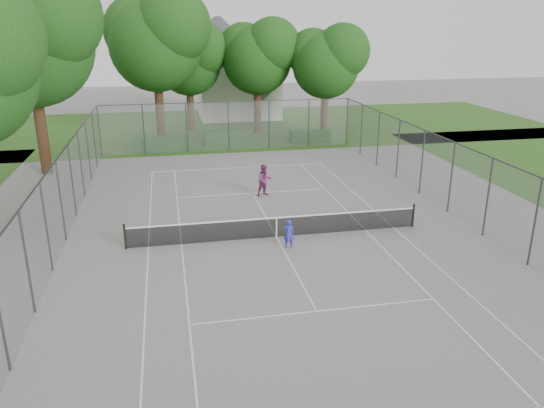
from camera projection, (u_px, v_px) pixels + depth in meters
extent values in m
plane|color=slate|center=(276.00, 237.00, 23.19)|extent=(120.00, 120.00, 0.00)
cube|color=#264D16|center=(217.00, 127.00, 47.28)|extent=(60.00, 20.00, 0.00)
cube|color=silver|center=(239.00, 168.00, 34.20)|extent=(10.97, 0.06, 0.01)
cube|color=silver|center=(148.00, 247.00, 22.17)|extent=(0.06, 23.77, 0.01)
cube|color=silver|center=(394.00, 228.00, 24.21)|extent=(0.06, 23.77, 0.01)
cube|color=silver|center=(181.00, 244.00, 22.42)|extent=(0.06, 23.77, 0.01)
cube|color=silver|center=(365.00, 230.00, 23.95)|extent=(0.06, 23.77, 0.01)
cube|color=silver|center=(317.00, 311.00, 17.26)|extent=(8.23, 0.06, 0.01)
cube|color=silver|center=(253.00, 193.00, 29.12)|extent=(8.23, 0.06, 0.01)
cube|color=silver|center=(276.00, 237.00, 23.19)|extent=(0.06, 12.80, 0.01)
cube|color=silver|center=(239.00, 168.00, 34.06)|extent=(0.06, 0.30, 0.01)
cylinder|color=black|center=(125.00, 237.00, 21.82)|extent=(0.10, 0.10, 1.10)
cylinder|color=black|center=(413.00, 215.00, 24.20)|extent=(0.10, 0.10, 1.10)
cube|color=black|center=(277.00, 228.00, 23.04)|extent=(12.67, 0.01, 0.86)
cube|color=white|center=(277.00, 218.00, 22.89)|extent=(12.77, 0.03, 0.06)
cube|color=white|center=(277.00, 228.00, 23.04)|extent=(0.05, 0.02, 0.88)
cylinder|color=#38383D|center=(99.00, 131.00, 36.70)|extent=(0.08, 0.08, 3.50)
cylinder|color=#38383D|center=(347.00, 122.00, 40.04)|extent=(0.08, 0.08, 3.50)
cube|color=slate|center=(229.00, 126.00, 38.37)|extent=(18.00, 0.02, 3.50)
cube|color=slate|center=(54.00, 214.00, 20.94)|extent=(0.02, 34.00, 3.50)
cube|color=slate|center=(468.00, 187.00, 24.29)|extent=(0.02, 34.00, 3.50)
cube|color=#38383D|center=(228.00, 102.00, 37.80)|extent=(18.00, 0.05, 0.05)
cube|color=#38383D|center=(48.00, 171.00, 20.37)|extent=(0.05, 34.00, 0.05)
cube|color=#38383D|center=(473.00, 150.00, 23.72)|extent=(0.05, 34.00, 0.05)
cylinder|color=#362013|center=(160.00, 110.00, 41.08)|extent=(0.66, 0.66, 4.85)
sphere|color=#143D10|center=(155.00, 45.00, 39.50)|extent=(6.90, 6.90, 6.90)
sphere|color=#143D10|center=(173.00, 26.00, 38.34)|extent=(5.52, 5.52, 5.52)
sphere|color=#143D10|center=(138.00, 30.00, 39.73)|extent=(5.17, 5.17, 5.17)
cylinder|color=#362013|center=(191.00, 109.00, 45.11)|extent=(0.61, 0.61, 3.82)
sphere|color=#143D10|center=(188.00, 62.00, 43.87)|extent=(5.43, 5.43, 5.43)
sphere|color=#143D10|center=(202.00, 49.00, 42.96)|extent=(4.35, 4.35, 4.35)
sphere|color=#143D10|center=(176.00, 52.00, 44.05)|extent=(4.07, 4.07, 4.07)
cylinder|color=#362013|center=(258.00, 108.00, 44.71)|extent=(0.62, 0.62, 3.97)
sphere|color=#143D10|center=(257.00, 60.00, 43.41)|extent=(5.65, 5.65, 5.65)
sphere|color=#143D10|center=(273.00, 46.00, 42.47)|extent=(4.52, 4.52, 4.52)
sphere|color=#143D10|center=(244.00, 49.00, 43.61)|extent=(4.24, 4.24, 4.24)
cylinder|color=#362013|center=(324.00, 112.00, 43.50)|extent=(0.61, 0.61, 3.78)
sphere|color=#143D10|center=(326.00, 65.00, 42.27)|extent=(5.38, 5.38, 5.38)
sphere|color=#143D10|center=(343.00, 51.00, 41.37)|extent=(4.30, 4.30, 4.30)
sphere|color=#143D10|center=(313.00, 54.00, 42.45)|extent=(4.03, 4.03, 4.03)
cylinder|color=#362013|center=(42.00, 132.00, 32.21)|extent=(0.67, 0.67, 5.18)
sphere|color=#143D10|center=(29.00, 43.00, 30.52)|extent=(7.36, 7.36, 7.36)
sphere|color=#143D10|center=(49.00, 16.00, 29.29)|extent=(5.89, 5.89, 5.89)
sphere|color=#143D10|center=(6.00, 23.00, 30.77)|extent=(5.52, 5.52, 5.52)
cube|color=#1A4516|center=(162.00, 144.00, 38.67)|extent=(3.88, 1.17, 0.97)
cube|color=#1A4516|center=(228.00, 138.00, 40.44)|extent=(3.47, 0.99, 1.09)
cube|color=#1A4516|center=(310.00, 136.00, 41.42)|extent=(2.99, 1.10, 0.90)
cube|color=beige|center=(238.00, 88.00, 51.33)|extent=(7.54, 5.66, 5.66)
cube|color=#55555A|center=(238.00, 58.00, 50.41)|extent=(7.47, 5.85, 7.47)
imported|color=#3030B7|center=(289.00, 234.00, 21.92)|extent=(0.52, 0.41, 1.24)
imported|color=#792861|center=(265.00, 180.00, 28.49)|extent=(1.01, 0.90, 1.72)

